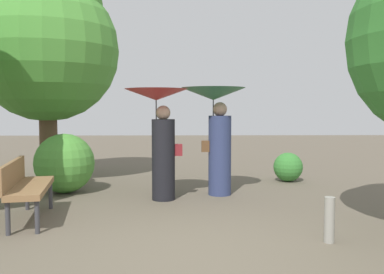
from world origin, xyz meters
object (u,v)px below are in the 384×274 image
(person_left, at_px, (160,127))
(path_marker_post, at_px, (329,220))
(person_right, at_px, (216,122))
(tree_near_left, at_px, (46,38))
(park_bench, at_px, (25,184))

(person_left, distance_m, path_marker_post, 3.29)
(person_right, distance_m, tree_near_left, 4.15)
(person_right, relative_size, park_bench, 1.23)
(person_right, height_order, park_bench, person_right)
(park_bench, distance_m, tree_near_left, 4.16)
(person_right, height_order, tree_near_left, tree_near_left)
(person_right, xyz_separation_m, path_marker_post, (1.09, -2.74, -1.05))
(person_right, bearing_deg, tree_near_left, 58.32)
(person_right, bearing_deg, path_marker_post, -166.20)
(person_left, height_order, park_bench, person_left)
(tree_near_left, height_order, path_marker_post, tree_near_left)
(person_right, bearing_deg, person_left, 103.65)
(park_bench, height_order, path_marker_post, park_bench)
(person_left, bearing_deg, path_marker_post, -146.52)
(path_marker_post, bearing_deg, person_left, 131.45)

